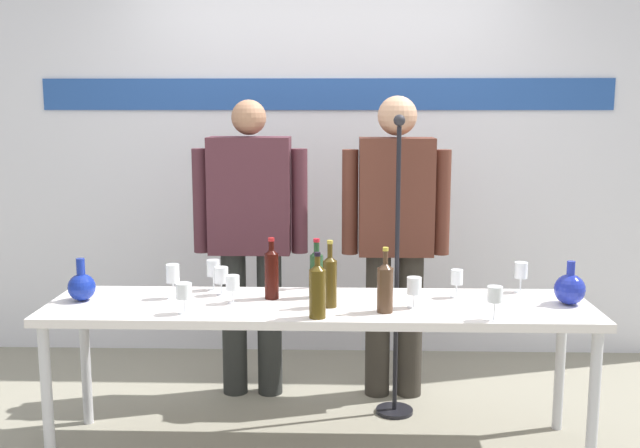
% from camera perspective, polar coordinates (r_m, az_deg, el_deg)
% --- Properties ---
extents(ground_plane, '(10.00, 10.00, 0.00)m').
position_cam_1_polar(ground_plane, '(3.72, -0.07, -17.01)').
color(ground_plane, gray).
extents(back_wall, '(5.23, 0.11, 3.00)m').
position_cam_1_polar(back_wall, '(4.82, 0.47, 7.54)').
color(back_wall, white).
rests_on(back_wall, ground).
extents(display_table, '(2.55, 0.60, 0.72)m').
position_cam_1_polar(display_table, '(3.48, -0.07, -7.08)').
color(display_table, white).
rests_on(display_table, ground).
extents(decanter_blue_left, '(0.13, 0.13, 0.21)m').
position_cam_1_polar(decanter_blue_left, '(3.67, -18.05, -4.61)').
color(decanter_blue_left, navy).
rests_on(decanter_blue_left, display_table).
extents(decanter_blue_right, '(0.14, 0.14, 0.21)m').
position_cam_1_polar(decanter_blue_right, '(3.62, 18.85, -4.78)').
color(decanter_blue_right, '#1E2B9D').
rests_on(decanter_blue_right, display_table).
extents(presenter_left, '(0.64, 0.22, 1.67)m').
position_cam_1_polar(presenter_left, '(4.11, -5.43, -0.36)').
color(presenter_left, '#262826').
rests_on(presenter_left, ground).
extents(presenter_right, '(0.60, 0.22, 1.70)m').
position_cam_1_polar(presenter_right, '(4.09, 5.89, -0.35)').
color(presenter_right, '#312C25').
rests_on(presenter_right, ground).
extents(wine_bottle_0, '(0.07, 0.07, 0.30)m').
position_cam_1_polar(wine_bottle_0, '(3.30, 5.08, -4.80)').
color(wine_bottle_0, '#462E1D').
rests_on(wine_bottle_0, display_table).
extents(wine_bottle_1, '(0.07, 0.07, 0.29)m').
position_cam_1_polar(wine_bottle_1, '(3.20, -0.17, -5.10)').
color(wine_bottle_1, '#46350C').
rests_on(wine_bottle_1, display_table).
extents(wine_bottle_2, '(0.06, 0.06, 0.29)m').
position_cam_1_polar(wine_bottle_2, '(3.53, -0.27, -3.75)').
color(wine_bottle_2, '#1E4123').
rests_on(wine_bottle_2, display_table).
extents(wine_bottle_3, '(0.07, 0.07, 0.30)m').
position_cam_1_polar(wine_bottle_3, '(3.52, -3.79, -3.73)').
color(wine_bottle_3, black).
rests_on(wine_bottle_3, display_table).
extents(wine_bottle_4, '(0.06, 0.06, 0.31)m').
position_cam_1_polar(wine_bottle_4, '(3.37, 0.77, -4.32)').
color(wine_bottle_4, '#43330E').
rests_on(wine_bottle_4, display_table).
extents(wine_glass_left_0, '(0.07, 0.07, 0.14)m').
position_cam_1_polar(wine_glass_left_0, '(3.32, -10.55, -5.18)').
color(wine_glass_left_0, white).
rests_on(wine_glass_left_0, display_table).
extents(wine_glass_left_1, '(0.07, 0.07, 0.14)m').
position_cam_1_polar(wine_glass_left_1, '(3.62, -7.69, -3.99)').
color(wine_glass_left_1, white).
rests_on(wine_glass_left_1, display_table).
extents(wine_glass_left_2, '(0.07, 0.07, 0.15)m').
position_cam_1_polar(wine_glass_left_2, '(3.72, -8.30, -3.45)').
color(wine_glass_left_2, white).
rests_on(wine_glass_left_2, display_table).
extents(wine_glass_left_3, '(0.06, 0.06, 0.17)m').
position_cam_1_polar(wine_glass_left_3, '(3.59, -11.38, -3.86)').
color(wine_glass_left_3, white).
rests_on(wine_glass_left_3, display_table).
extents(wine_glass_left_4, '(0.07, 0.07, 0.13)m').
position_cam_1_polar(wine_glass_left_4, '(3.46, -6.81, -4.61)').
color(wine_glass_left_4, white).
rests_on(wine_glass_left_4, display_table).
extents(wine_glass_right_0, '(0.07, 0.07, 0.15)m').
position_cam_1_polar(wine_glass_right_0, '(3.77, 15.36, -3.54)').
color(wine_glass_right_0, white).
rests_on(wine_glass_right_0, display_table).
extents(wine_glass_right_1, '(0.06, 0.06, 0.14)m').
position_cam_1_polar(wine_glass_right_1, '(3.60, 10.60, -4.15)').
color(wine_glass_right_1, white).
rests_on(wine_glass_right_1, display_table).
extents(wine_glass_right_2, '(0.07, 0.07, 0.15)m').
position_cam_1_polar(wine_glass_right_2, '(3.26, 13.44, -5.40)').
color(wine_glass_right_2, white).
rests_on(wine_glass_right_2, display_table).
extents(wine_glass_right_3, '(0.07, 0.07, 0.14)m').
position_cam_1_polar(wine_glass_right_3, '(3.39, 7.34, -4.84)').
color(wine_glass_right_3, white).
rests_on(wine_glass_right_3, display_table).
extents(microphone_stand, '(0.20, 0.20, 1.60)m').
position_cam_1_polar(microphone_stand, '(3.93, 5.93, -7.13)').
color(microphone_stand, black).
rests_on(microphone_stand, ground).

